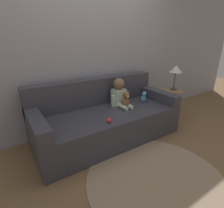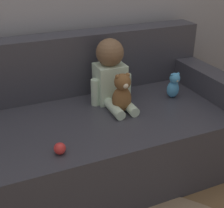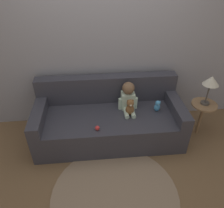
{
  "view_description": "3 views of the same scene",
  "coord_description": "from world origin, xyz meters",
  "px_view_note": "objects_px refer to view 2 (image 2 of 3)",
  "views": [
    {
      "loc": [
        -1.23,
        -1.99,
        1.42
      ],
      "look_at": [
        0.06,
        -0.03,
        0.54
      ],
      "focal_mm": 28.0,
      "sensor_mm": 36.0,
      "label": 1
    },
    {
      "loc": [
        -0.45,
        -1.61,
        1.37
      ],
      "look_at": [
        0.19,
        -0.13,
        0.55
      ],
      "focal_mm": 50.0,
      "sensor_mm": 36.0,
      "label": 2
    },
    {
      "loc": [
        -0.2,
        -2.48,
        2.35
      ],
      "look_at": [
        0.04,
        -0.05,
        0.65
      ],
      "focal_mm": 35.0,
      "sensor_mm": 36.0,
      "label": 3
    }
  ],
  "objects_px": {
    "toy_ball": "(60,148)",
    "plush_toy_side": "(173,85)",
    "person_baby": "(111,75)",
    "teddy_bear_brown": "(122,93)",
    "couch": "(74,133)"
  },
  "relations": [
    {
      "from": "person_baby",
      "to": "plush_toy_side",
      "type": "relative_size",
      "value": 2.34
    },
    {
      "from": "plush_toy_side",
      "to": "person_baby",
      "type": "bearing_deg",
      "value": 165.2
    },
    {
      "from": "couch",
      "to": "person_baby",
      "type": "distance_m",
      "value": 0.44
    },
    {
      "from": "person_baby",
      "to": "couch",
      "type": "bearing_deg",
      "value": -167.9
    },
    {
      "from": "toy_ball",
      "to": "teddy_bear_brown",
      "type": "bearing_deg",
      "value": 30.75
    },
    {
      "from": "couch",
      "to": "teddy_bear_brown",
      "type": "bearing_deg",
      "value": -18.64
    },
    {
      "from": "couch",
      "to": "teddy_bear_brown",
      "type": "xyz_separation_m",
      "value": [
        0.29,
        -0.1,
        0.27
      ]
    },
    {
      "from": "couch",
      "to": "toy_ball",
      "type": "xyz_separation_m",
      "value": [
        -0.18,
        -0.38,
        0.17
      ]
    },
    {
      "from": "plush_toy_side",
      "to": "teddy_bear_brown",
      "type": "bearing_deg",
      "value": -172.96
    },
    {
      "from": "person_baby",
      "to": "plush_toy_side",
      "type": "distance_m",
      "value": 0.44
    },
    {
      "from": "person_baby",
      "to": "plush_toy_side",
      "type": "bearing_deg",
      "value": -14.8
    },
    {
      "from": "toy_ball",
      "to": "plush_toy_side",
      "type": "bearing_deg",
      "value": 20.62
    },
    {
      "from": "person_baby",
      "to": "toy_ball",
      "type": "xyz_separation_m",
      "value": [
        -0.47,
        -0.44,
        -0.16
      ]
    },
    {
      "from": "couch",
      "to": "teddy_bear_brown",
      "type": "distance_m",
      "value": 0.41
    },
    {
      "from": "couch",
      "to": "person_baby",
      "type": "bearing_deg",
      "value": 12.1
    }
  ]
}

